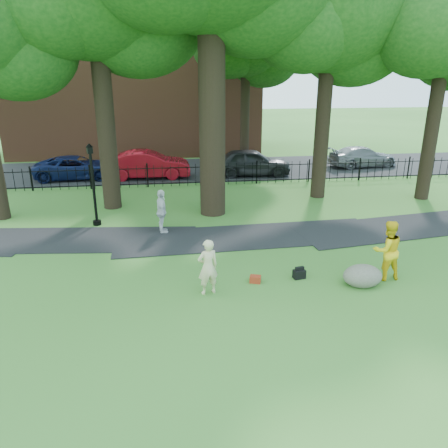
{
  "coord_description": "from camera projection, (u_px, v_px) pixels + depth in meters",
  "views": [
    {
      "loc": [
        -1.95,
        -11.35,
        6.03
      ],
      "look_at": [
        -0.17,
        2.0,
        1.25
      ],
      "focal_mm": 35.0,
      "sensor_mm": 36.0,
      "label": 1
    }
  ],
  "objects": [
    {
      "name": "street",
      "position": [
        198.0,
        170.0,
        27.81
      ],
      "size": [
        80.0,
        7.0,
        0.02
      ],
      "primitive_type": "cube",
      "color": "black",
      "rests_on": "ground"
    },
    {
      "name": "footpath",
      "position": [
        248.0,
        237.0,
        16.63
      ],
      "size": [
        36.07,
        3.85,
        0.03
      ],
      "primitive_type": "cube",
      "rotation": [
        0.0,
        0.0,
        0.03
      ],
      "color": "black",
      "rests_on": "ground"
    },
    {
      "name": "backpack",
      "position": [
        299.0,
        274.0,
        13.31
      ],
      "size": [
        0.4,
        0.29,
        0.27
      ],
      "primitive_type": "cube",
      "rotation": [
        0.0,
        0.0,
        0.18
      ],
      "color": "black",
      "rests_on": "ground"
    },
    {
      "name": "man",
      "position": [
        387.0,
        250.0,
        13.05
      ],
      "size": [
        0.94,
        0.76,
        1.85
      ],
      "primitive_type": "imported",
      "rotation": [
        0.0,
        0.0,
        3.2
      ],
      "color": "yellow",
      "rests_on": "ground"
    },
    {
      "name": "tree_row",
      "position": [
        220.0,
        15.0,
        18.05
      ],
      "size": [
        26.82,
        7.96,
        12.42
      ],
      "color": "black",
      "rests_on": "ground"
    },
    {
      "name": "navy_van",
      "position": [
        76.0,
        167.0,
        25.31
      ],
      "size": [
        4.84,
        2.41,
        1.32
      ],
      "primitive_type": "imported",
      "rotation": [
        0.0,
        0.0,
        1.62
      ],
      "color": "#0C1640",
      "rests_on": "ground"
    },
    {
      "name": "silver_car",
      "position": [
        362.0,
        157.0,
        28.46
      ],
      "size": [
        4.67,
        2.33,
        1.3
      ],
      "primitive_type": "imported",
      "rotation": [
        0.0,
        0.0,
        1.69
      ],
      "color": "gray",
      "rests_on": "ground"
    },
    {
      "name": "iron_fence",
      "position": [
        203.0,
        175.0,
        23.87
      ],
      "size": [
        44.0,
        0.04,
        1.2
      ],
      "color": "black",
      "rests_on": "ground"
    },
    {
      "name": "grey_car",
      "position": [
        251.0,
        162.0,
        26.09
      ],
      "size": [
        4.79,
        2.15,
        1.6
      ],
      "primitive_type": "imported",
      "rotation": [
        0.0,
        0.0,
        1.51
      ],
      "color": "black",
      "rests_on": "ground"
    },
    {
      "name": "pedestrian",
      "position": [
        162.0,
        212.0,
        16.77
      ],
      "size": [
        0.53,
        1.06,
        1.73
      ],
      "primitive_type": "imported",
      "rotation": [
        0.0,
        0.0,
        1.68
      ],
      "color": "silver",
      "rests_on": "ground"
    },
    {
      "name": "red_sedan",
      "position": [
        148.0,
        165.0,
        25.4
      ],
      "size": [
        4.88,
        1.77,
        1.6
      ],
      "primitive_type": "imported",
      "rotation": [
        0.0,
        0.0,
        1.55
      ],
      "color": "maroon",
      "rests_on": "ground"
    },
    {
      "name": "lamppost",
      "position": [
        93.0,
        186.0,
        17.4
      ],
      "size": [
        0.33,
        0.33,
        3.34
      ],
      "rotation": [
        0.0,
        0.0,
        0.37
      ],
      "color": "black",
      "rests_on": "ground"
    },
    {
      "name": "red_bag",
      "position": [
        255.0,
        279.0,
        13.04
      ],
      "size": [
        0.37,
        0.3,
        0.22
      ],
      "primitive_type": "cube",
      "rotation": [
        0.0,
        0.0,
        -0.34
      ],
      "color": "maroon",
      "rests_on": "ground"
    },
    {
      "name": "boulder",
      "position": [
        363.0,
        274.0,
        12.84
      ],
      "size": [
        1.39,
        1.23,
        0.68
      ],
      "primitive_type": "ellipsoid",
      "rotation": [
        0.0,
        0.0,
        0.36
      ],
      "color": "#6B6459",
      "rests_on": "ground"
    },
    {
      "name": "brick_building",
      "position": [
        135.0,
        70.0,
        32.78
      ],
      "size": [
        18.0,
        8.0,
        12.0
      ],
      "primitive_type": "cube",
      "color": "brown",
      "rests_on": "ground"
    },
    {
      "name": "ground",
      "position": [
        239.0,
        286.0,
        12.86
      ],
      "size": [
        120.0,
        120.0,
        0.0
      ],
      "primitive_type": "plane",
      "color": "#326523",
      "rests_on": "ground"
    },
    {
      "name": "woman",
      "position": [
        208.0,
        267.0,
        12.19
      ],
      "size": [
        0.68,
        0.54,
        1.64
      ],
      "primitive_type": "imported",
      "rotation": [
        0.0,
        0.0,
        3.42
      ],
      "color": "beige",
      "rests_on": "ground"
    }
  ]
}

